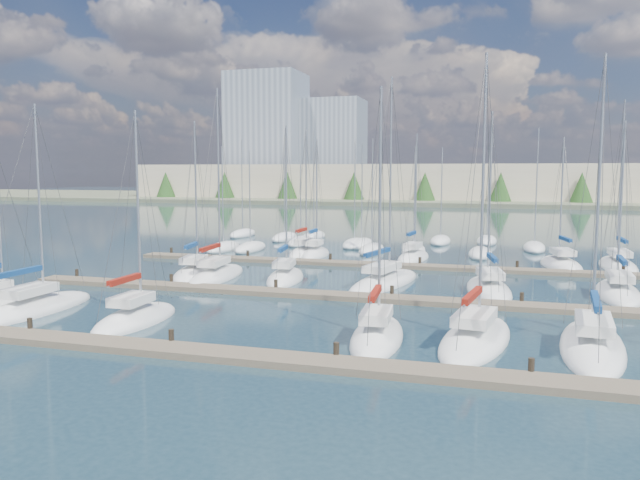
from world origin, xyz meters
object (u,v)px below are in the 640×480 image
(sailboat_h, at_px, (195,274))
(sailboat_c, at_px, (136,319))
(sailboat_b, at_px, (35,309))
(sailboat_j, at_px, (285,278))
(sailboat_r, at_px, (618,266))
(sailboat_e, at_px, (476,339))
(sailboat_d, at_px, (377,336))
(sailboat_n, at_px, (304,253))
(sailboat_q, at_px, (561,265))
(sailboat_i, at_px, (217,276))
(sailboat_k, at_px, (385,282))
(sailboat_m, at_px, (618,293))
(sailboat_o, at_px, (315,254))
(sailboat_l, at_px, (489,289))
(sailboat_p, at_px, (413,257))
(sailboat_f, at_px, (592,346))

(sailboat_h, distance_m, sailboat_c, 15.23)
(sailboat_b, bearing_deg, sailboat_j, 53.40)
(sailboat_r, bearing_deg, sailboat_e, -112.45)
(sailboat_d, relative_size, sailboat_n, 1.00)
(sailboat_q, height_order, sailboat_i, sailboat_i)
(sailboat_k, bearing_deg, sailboat_j, -164.65)
(sailboat_h, bearing_deg, sailboat_m, -10.10)
(sailboat_q, bearing_deg, sailboat_k, -146.28)
(sailboat_r, xyz_separation_m, sailboat_e, (-10.64, -27.41, -0.01))
(sailboat_j, distance_m, sailboat_n, 14.60)
(sailboat_r, relative_size, sailboat_k, 0.95)
(sailboat_r, xyz_separation_m, sailboat_n, (-28.27, 0.51, 0.01))
(sailboat_h, bearing_deg, sailboat_k, -9.96)
(sailboat_d, bearing_deg, sailboat_e, 6.81)
(sailboat_j, bearing_deg, sailboat_c, -111.99)
(sailboat_n, xyz_separation_m, sailboat_e, (17.64, -27.92, -0.02))
(sailboat_m, xyz_separation_m, sailboat_d, (-13.19, -15.31, 0.01))
(sailboat_j, height_order, sailboat_q, sailboat_j)
(sailboat_o, distance_m, sailboat_d, 30.46)
(sailboat_m, bearing_deg, sailboat_k, -176.29)
(sailboat_o, distance_m, sailboat_n, 1.53)
(sailboat_l, xyz_separation_m, sailboat_e, (-0.30, -13.22, 0.01))
(sailboat_r, distance_m, sailboat_i, 33.81)
(sailboat_m, relative_size, sailboat_p, 0.99)
(sailboat_l, relative_size, sailboat_m, 1.06)
(sailboat_i, bearing_deg, sailboat_j, 1.88)
(sailboat_q, height_order, sailboat_e, sailboat_e)
(sailboat_r, bearing_deg, sailboat_p, 178.23)
(sailboat_m, height_order, sailboat_i, sailboat_i)
(sailboat_d, bearing_deg, sailboat_j, 119.65)
(sailboat_j, distance_m, sailboat_i, 5.43)
(sailboat_h, height_order, sailboat_e, sailboat_e)
(sailboat_h, height_order, sailboat_i, sailboat_i)
(sailboat_k, bearing_deg, sailboat_n, 139.94)
(sailboat_b, xyz_separation_m, sailboat_i, (5.18, 13.51, 0.02))
(sailboat_j, bearing_deg, sailboat_h, 171.61)
(sailboat_j, relative_size, sailboat_p, 0.99)
(sailboat_b, xyz_separation_m, sailboat_p, (18.31, 28.04, 0.02))
(sailboat_q, bearing_deg, sailboat_f, -102.13)
(sailboat_i, bearing_deg, sailboat_c, -86.50)
(sailboat_f, xyz_separation_m, sailboat_o, (-21.52, 26.88, 0.02))
(sailboat_l, height_order, sailboat_c, sailboat_l)
(sailboat_o, xyz_separation_m, sailboat_k, (9.25, -13.21, -0.02))
(sailboat_p, bearing_deg, sailboat_r, 5.42)
(sailboat_l, bearing_deg, sailboat_n, 131.09)
(sailboat_k, bearing_deg, sailboat_p, 101.82)
(sailboat_p, height_order, sailboat_i, sailboat_i)
(sailboat_r, relative_size, sailboat_m, 1.22)
(sailboat_j, bearing_deg, sailboat_i, 177.38)
(sailboat_r, height_order, sailboat_l, sailboat_r)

